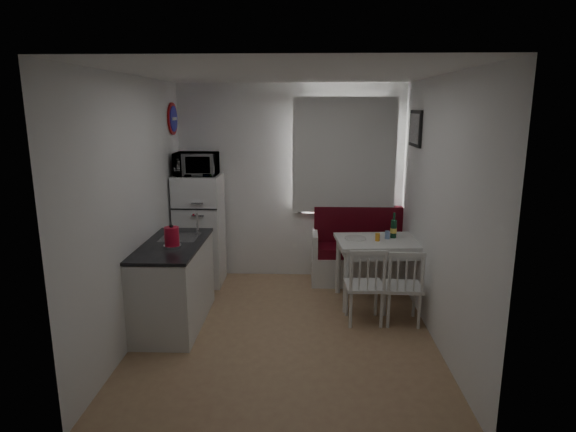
% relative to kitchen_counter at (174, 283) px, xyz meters
% --- Properties ---
extents(floor, '(3.00, 3.50, 0.02)m').
position_rel_kitchen_counter_xyz_m(floor, '(1.20, -0.16, -0.46)').
color(floor, '#A17856').
rests_on(floor, ground).
extents(ceiling, '(3.00, 3.50, 0.02)m').
position_rel_kitchen_counter_xyz_m(ceiling, '(1.20, -0.16, 2.14)').
color(ceiling, white).
rests_on(ceiling, wall_back).
extents(wall_back, '(3.00, 0.02, 2.60)m').
position_rel_kitchen_counter_xyz_m(wall_back, '(1.20, 1.59, 0.84)').
color(wall_back, white).
rests_on(wall_back, floor).
extents(wall_front, '(3.00, 0.02, 2.60)m').
position_rel_kitchen_counter_xyz_m(wall_front, '(1.20, -1.91, 0.84)').
color(wall_front, white).
rests_on(wall_front, floor).
extents(wall_left, '(0.02, 3.50, 2.60)m').
position_rel_kitchen_counter_xyz_m(wall_left, '(-0.30, -0.16, 0.84)').
color(wall_left, white).
rests_on(wall_left, floor).
extents(wall_right, '(0.02, 3.50, 2.60)m').
position_rel_kitchen_counter_xyz_m(wall_right, '(2.70, -0.16, 0.84)').
color(wall_right, white).
rests_on(wall_right, floor).
extents(window, '(1.22, 0.06, 1.47)m').
position_rel_kitchen_counter_xyz_m(window, '(1.90, 1.56, 1.17)').
color(window, silver).
rests_on(window, wall_back).
extents(curtain, '(1.35, 0.02, 1.50)m').
position_rel_kitchen_counter_xyz_m(curtain, '(1.90, 1.49, 1.22)').
color(curtain, silver).
rests_on(curtain, wall_back).
extents(kitchen_counter, '(0.62, 1.32, 1.16)m').
position_rel_kitchen_counter_xyz_m(kitchen_counter, '(0.00, 0.00, 0.00)').
color(kitchen_counter, silver).
rests_on(kitchen_counter, floor).
extents(wall_sign, '(0.03, 0.40, 0.40)m').
position_rel_kitchen_counter_xyz_m(wall_sign, '(-0.27, 1.29, 1.69)').
color(wall_sign, '#1B1FA5').
rests_on(wall_sign, wall_left).
extents(picture_frame, '(0.04, 0.52, 0.42)m').
position_rel_kitchen_counter_xyz_m(picture_frame, '(2.67, 0.94, 1.59)').
color(picture_frame, black).
rests_on(picture_frame, wall_right).
extents(bench, '(1.39, 0.53, 0.99)m').
position_rel_kitchen_counter_xyz_m(bench, '(2.18, 1.36, -0.13)').
color(bench, silver).
rests_on(bench, floor).
extents(dining_table, '(1.08, 0.80, 0.77)m').
position_rel_kitchen_counter_xyz_m(dining_table, '(2.29, 0.68, 0.23)').
color(dining_table, silver).
rests_on(dining_table, floor).
extents(chair_left, '(0.42, 0.40, 0.46)m').
position_rel_kitchen_counter_xyz_m(chair_left, '(2.04, 0.02, 0.08)').
color(chair_left, silver).
rests_on(chair_left, floor).
extents(chair_right, '(0.41, 0.39, 0.45)m').
position_rel_kitchen_counter_xyz_m(chair_right, '(2.45, 0.02, 0.07)').
color(chair_right, silver).
rests_on(chair_right, floor).
extents(fridge, '(0.58, 0.58, 1.45)m').
position_rel_kitchen_counter_xyz_m(fridge, '(0.02, 1.24, 0.27)').
color(fridge, white).
rests_on(fridge, floor).
extents(microwave, '(0.53, 0.36, 0.29)m').
position_rel_kitchen_counter_xyz_m(microwave, '(0.02, 1.19, 1.14)').
color(microwave, white).
rests_on(microwave, fridge).
extents(kettle, '(0.18, 0.18, 0.24)m').
position_rel_kitchen_counter_xyz_m(kettle, '(0.05, -0.17, 0.56)').
color(kettle, red).
rests_on(kettle, kitchen_counter).
extents(wine_bottle, '(0.08, 0.08, 0.30)m').
position_rel_kitchen_counter_xyz_m(wine_bottle, '(2.45, 0.78, 0.47)').
color(wine_bottle, '#123A23').
rests_on(wine_bottle, dining_table).
extents(drinking_glass_orange, '(0.05, 0.05, 0.09)m').
position_rel_kitchen_counter_xyz_m(drinking_glass_orange, '(2.24, 0.63, 0.36)').
color(drinking_glass_orange, '#F6A029').
rests_on(drinking_glass_orange, dining_table).
extents(drinking_glass_blue, '(0.06, 0.06, 0.09)m').
position_rel_kitchen_counter_xyz_m(drinking_glass_blue, '(2.37, 0.73, 0.36)').
color(drinking_glass_blue, '#718CC1').
rests_on(drinking_glass_blue, dining_table).
extents(plate, '(0.25, 0.25, 0.02)m').
position_rel_kitchen_counter_xyz_m(plate, '(1.99, 0.70, 0.33)').
color(plate, white).
rests_on(plate, dining_table).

